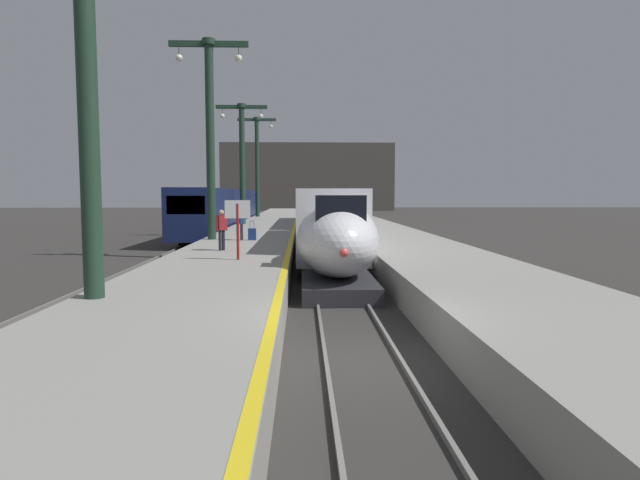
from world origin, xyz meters
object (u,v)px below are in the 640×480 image
(station_column_mid, at_px, (210,122))
(station_column_near, at_px, (87,12))
(station_column_distant, at_px, (257,158))
(passenger_near_edge, at_px, (241,221))
(station_column_far, at_px, (242,152))
(departure_info_board, at_px, (238,218))
(passenger_mid_platform, at_px, (222,227))
(highspeed_train_main, at_px, (321,217))
(rolling_suitcase, at_px, (252,234))
(regional_train_adjacent, at_px, (228,208))

(station_column_mid, bearing_deg, station_column_near, -89.82)
(station_column_distant, distance_m, passenger_near_edge, 30.25)
(station_column_far, relative_size, departure_info_board, 4.42)
(passenger_mid_platform, bearing_deg, departure_info_board, -71.97)
(station_column_far, height_order, passenger_near_edge, station_column_far)
(station_column_near, bearing_deg, passenger_near_edge, 84.23)
(station_column_mid, bearing_deg, departure_info_board, -74.91)
(station_column_near, bearing_deg, departure_info_board, 71.58)
(station_column_near, xyz_separation_m, station_column_far, (-0.05, 30.80, -0.63))
(passenger_mid_platform, distance_m, departure_info_board, 3.43)
(highspeed_train_main, bearing_deg, passenger_near_edge, -124.47)
(rolling_suitcase, bearing_deg, passenger_near_edge, 177.31)
(highspeed_train_main, bearing_deg, station_column_distant, 104.09)
(station_column_far, xyz_separation_m, departure_info_board, (2.40, -23.75, -4.12))
(station_column_far, xyz_separation_m, passenger_near_edge, (1.61, -15.42, -4.64))
(highspeed_train_main, distance_m, station_column_distant, 24.80)
(station_column_near, distance_m, departure_info_board, 8.82)
(station_column_near, bearing_deg, highspeed_train_main, 74.88)
(station_column_distant, relative_size, rolling_suitcase, 10.55)
(station_column_far, bearing_deg, station_column_distant, 90.00)
(station_column_near, bearing_deg, station_column_mid, 90.18)
(station_column_distant, height_order, rolling_suitcase, station_column_distant)
(station_column_mid, height_order, passenger_near_edge, station_column_mid)
(passenger_mid_platform, bearing_deg, passenger_near_edge, 87.12)
(regional_train_adjacent, height_order, departure_info_board, regional_train_adjacent)
(station_column_distant, relative_size, departure_info_board, 4.89)
(regional_train_adjacent, height_order, station_column_mid, station_column_mid)
(highspeed_train_main, distance_m, passenger_near_edge, 7.59)
(departure_info_board, bearing_deg, station_column_mid, 105.09)
(passenger_near_edge, bearing_deg, station_column_near, -95.77)
(highspeed_train_main, height_order, regional_train_adjacent, regional_train_adjacent)
(highspeed_train_main, relative_size, departure_info_board, 17.64)
(regional_train_adjacent, height_order, passenger_near_edge, regional_train_adjacent)
(station_column_distant, bearing_deg, regional_train_adjacent, -107.67)
(regional_train_adjacent, height_order, station_column_near, station_column_near)
(regional_train_adjacent, bearing_deg, station_column_distant, 72.33)
(station_column_near, height_order, rolling_suitcase, station_column_near)
(passenger_near_edge, bearing_deg, station_column_far, 95.95)
(station_column_mid, relative_size, passenger_mid_platform, 6.00)
(station_column_mid, bearing_deg, passenger_mid_platform, -76.63)
(station_column_mid, xyz_separation_m, departure_info_board, (2.40, -8.90, -4.53))
(station_column_far, bearing_deg, regional_train_adjacent, 106.46)
(passenger_near_edge, xyz_separation_m, rolling_suitcase, (0.53, -0.03, -0.69))
(highspeed_train_main, relative_size, passenger_mid_platform, 22.13)
(regional_train_adjacent, relative_size, passenger_near_edge, 21.66)
(station_column_mid, bearing_deg, rolling_suitcase, -15.57)
(highspeed_train_main, bearing_deg, departure_info_board, -103.49)
(station_column_distant, bearing_deg, departure_info_board, -86.40)
(highspeed_train_main, relative_size, station_column_near, 3.61)
(station_column_mid, height_order, passenger_mid_platform, station_column_mid)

